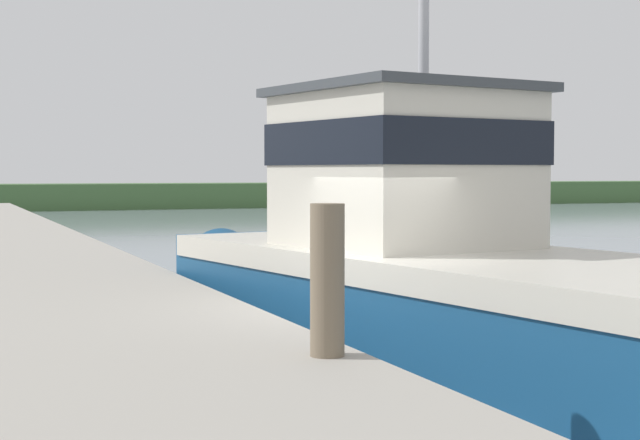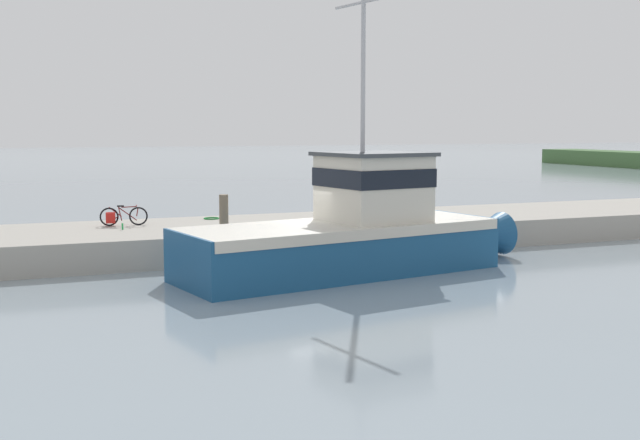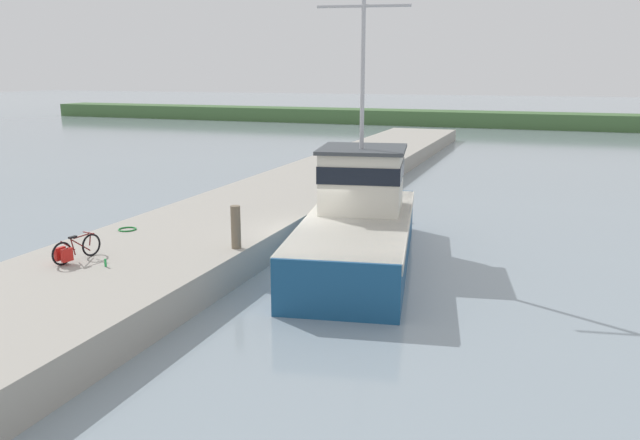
# 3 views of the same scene
# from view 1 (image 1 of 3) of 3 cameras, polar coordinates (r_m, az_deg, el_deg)

# --- Properties ---
(ground_plane) EXTENTS (320.00, 320.00, 0.00)m
(ground_plane) POSITION_cam_1_polar(r_m,az_deg,el_deg) (11.67, 2.33, -9.87)
(ground_plane) COLOR #84939E
(far_shoreline) EXTENTS (180.00, 5.00, 1.70)m
(far_shoreline) POSITION_cam_1_polar(r_m,az_deg,el_deg) (75.45, 5.77, 1.56)
(far_shoreline) COLOR #426638
(far_shoreline) RESTS_ON ground_plane
(fishing_boat_main) EXTENTS (5.09, 12.06, 9.70)m
(fishing_boat_main) POSITION_cam_1_polar(r_m,az_deg,el_deg) (12.66, 6.74, -2.85)
(fishing_boat_main) COLOR navy
(fishing_boat_main) RESTS_ON ground_plane
(mooring_post) EXTENTS (0.30, 0.30, 1.31)m
(mooring_post) POSITION_cam_1_polar(r_m,az_deg,el_deg) (8.36, 0.43, -3.51)
(mooring_post) COLOR #756651
(mooring_post) RESTS_ON dock_pier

